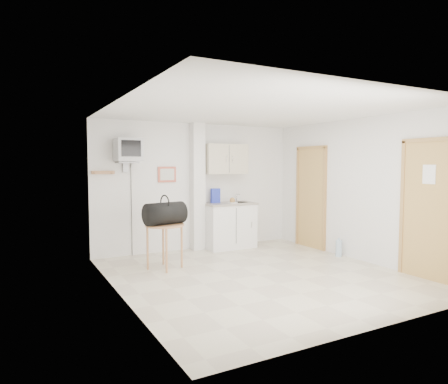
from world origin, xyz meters
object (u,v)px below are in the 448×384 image
round_table (165,230)px  duffel_bag (165,213)px  water_bottle (339,248)px  crt_television (128,151)px

round_table → duffel_bag: bearing=-101.3°
duffel_bag → water_bottle: bearing=-23.7°
crt_television → duffel_bag: crt_television is taller
crt_television → round_table: (0.32, -0.97, -1.31)m
round_table → duffel_bag: 0.28m
crt_television → duffel_bag: bearing=-73.1°
crt_television → round_table: bearing=-71.9°
round_table → crt_television: bearing=108.1°
round_table → water_bottle: bearing=-12.7°
water_bottle → crt_television: bearing=154.0°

